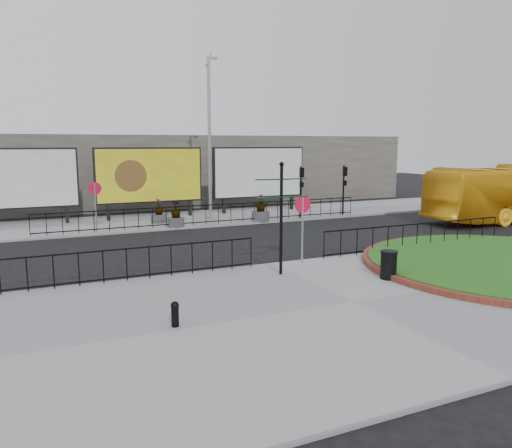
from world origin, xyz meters
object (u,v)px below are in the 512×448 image
fingerpost_sign (281,207)px  lamp_post (209,136)px  bollard (175,313)px  planter_a (159,214)px  planter_c (261,211)px  planter_b (176,216)px  billboard_mid (150,176)px  litter_bin (389,265)px

fingerpost_sign → lamp_post: bearing=89.4°
bollard → planter_a: (3.48, 15.78, 0.16)m
planter_c → lamp_post: bearing=146.6°
bollard → planter_c: planter_c is taller
lamp_post → fingerpost_sign: 12.92m
planter_a → planter_c: size_ratio=0.87×
lamp_post → planter_a: 5.17m
planter_a → planter_b: 1.68m
lamp_post → planter_c: bearing=-33.4°
fingerpost_sign → planter_b: bearing=101.1°
bollard → planter_a: bearing=77.6°
fingerpost_sign → planter_a: fingerpost_sign is taller
fingerpost_sign → bollard: fingerpost_sign is taller
lamp_post → fingerpost_sign: (-1.97, -12.53, -2.46)m
billboard_mid → fingerpost_sign: bearing=-85.9°
litter_bin → planter_b: (-3.40, 12.90, 0.08)m
billboard_mid → planter_a: size_ratio=4.58×
lamp_post → bollard: (-6.49, -15.78, -4.37)m
bollard → planter_a: size_ratio=0.46×
fingerpost_sign → litter_bin: size_ratio=4.07×
planter_a → billboard_mid: bearing=90.0°
billboard_mid → lamp_post: lamp_post is taller
bollard → planter_b: planter_b is taller
planter_a → planter_b: (0.51, -1.60, 0.04)m
planter_a → bollard: bearing=-102.4°
litter_bin → planter_c: (1.53, 12.90, 0.10)m
billboard_mid → planter_a: bearing=-90.0°
billboard_mid → planter_b: bearing=-81.9°
fingerpost_sign → litter_bin: 3.91m
bollard → fingerpost_sign: bearing=35.7°
lamp_post → planter_a: bearing=-180.0°
litter_bin → planter_a: (-3.91, 14.50, 0.04)m
lamp_post → billboard_mid: bearing=146.7°
litter_bin → planter_a: size_ratio=0.68×
fingerpost_sign → planter_b: size_ratio=2.62×
planter_b → billboard_mid: bearing=98.1°
planter_b → planter_c: bearing=-0.0°
fingerpost_sign → planter_c: fingerpost_sign is taller
bollard → litter_bin: litter_bin is taller
planter_a → planter_b: size_ratio=0.95×
lamp_post → fingerpost_sign: lamp_post is taller
lamp_post → planter_c: lamp_post is taller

